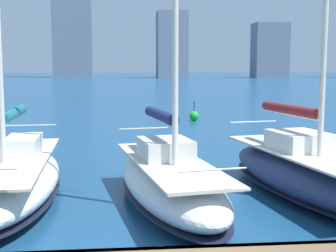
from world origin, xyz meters
name	(u,v)px	position (x,y,z in m)	size (l,w,h in m)	color
city_skyline	(101,23)	(8.99, -157.56, 18.63)	(177.69, 17.39, 53.39)	slate
sailboat_maroon	(306,172)	(-3.95, -6.38, 0.75)	(3.80, 8.54, 10.24)	navy
sailboat_navy	(169,179)	(0.19, -5.88, 0.75)	(3.49, 7.71, 12.24)	white
sailboat_teal	(9,177)	(4.74, -6.74, 0.72)	(3.15, 8.34, 10.94)	white
channel_buoy	(194,116)	(-3.58, -26.19, 0.36)	(0.70, 0.70, 1.40)	green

